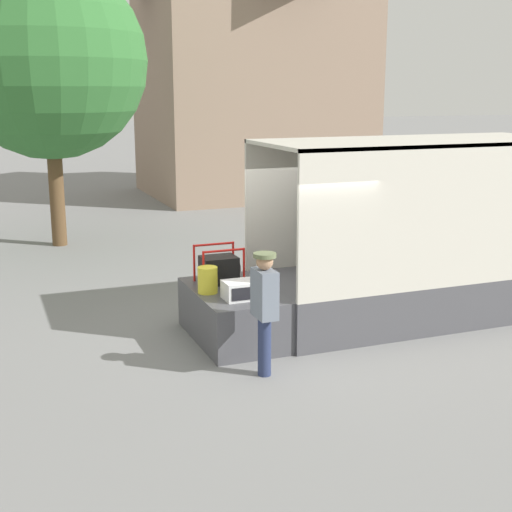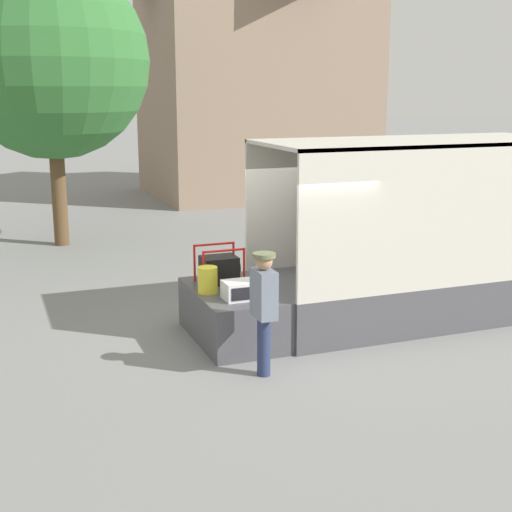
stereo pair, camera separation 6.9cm
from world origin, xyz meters
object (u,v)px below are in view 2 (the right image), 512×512
at_px(box_truck, 494,257).
at_px(orange_bucket, 208,280).
at_px(microwave, 242,290).
at_px(street_tree, 51,61).
at_px(worker_person, 264,301).
at_px(portable_generator, 220,269).

relative_size(box_truck, orange_bucket, 18.64).
bearing_deg(microwave, box_truck, 5.84).
bearing_deg(street_tree, orange_bucket, -80.62).
bearing_deg(worker_person, street_tree, 99.74).
bearing_deg(portable_generator, orange_bucket, -127.26).
height_order(portable_generator, street_tree, street_tree).
height_order(microwave, orange_bucket, orange_bucket).
xyz_separation_m(worker_person, street_tree, (-1.64, 9.54, 3.39)).
bearing_deg(orange_bucket, microwave, -53.61).
bearing_deg(worker_person, portable_generator, 88.72).
bearing_deg(worker_person, orange_bucket, 101.59).
xyz_separation_m(box_truck, microwave, (-4.92, -0.50, 0.04)).
bearing_deg(street_tree, portable_generator, -77.46).
bearing_deg(portable_generator, street_tree, 102.54).
xyz_separation_m(orange_bucket, worker_person, (0.31, -1.51, 0.06)).
distance_m(portable_generator, orange_bucket, 0.59).
height_order(portable_generator, orange_bucket, portable_generator).
xyz_separation_m(orange_bucket, street_tree, (-1.33, 8.03, 3.44)).
height_order(box_truck, microwave, box_truck).
bearing_deg(orange_bucket, worker_person, -78.41).
relative_size(orange_bucket, worker_person, 0.23).
distance_m(box_truck, portable_generator, 4.95).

